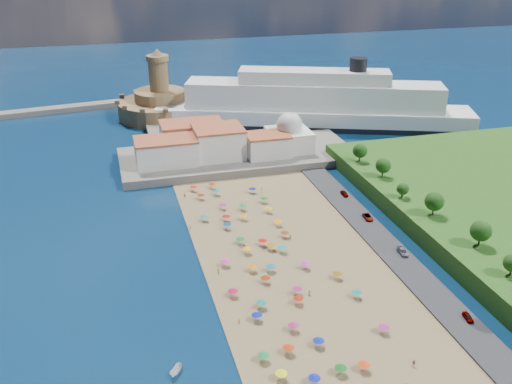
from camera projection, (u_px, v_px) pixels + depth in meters
name	position (u px, v px, depth m)	size (l,w,h in m)	color
ground	(266.00, 257.00, 155.17)	(700.00, 700.00, 0.00)	#071938
terrace	(238.00, 156.00, 221.05)	(90.00, 36.00, 3.00)	#59544C
jetty	(170.00, 134.00, 246.59)	(18.00, 70.00, 2.40)	#59544C
waterfront_buildings	(204.00, 143.00, 215.83)	(57.00, 29.00, 11.00)	silver
domed_building	(289.00, 135.00, 221.04)	(16.00, 16.00, 15.00)	silver
fortress	(161.00, 104.00, 270.66)	(40.00, 40.00, 32.40)	olive
cruise_ship	(313.00, 106.00, 257.31)	(141.45, 69.98, 31.26)	black
beach_parasols	(274.00, 271.00, 144.56)	(31.64, 118.14, 2.20)	gray
beachgoers	(259.00, 269.00, 147.37)	(35.24, 98.40, 1.82)	tan
parked_cars	(385.00, 234.00, 164.39)	(2.75, 73.50, 1.41)	gray
hillside_trees	(450.00, 218.00, 154.17)	(12.20, 111.82, 7.13)	#382314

